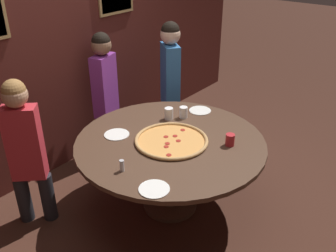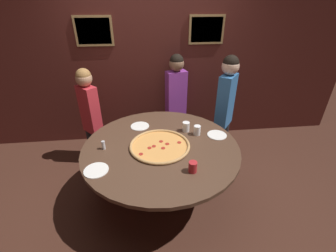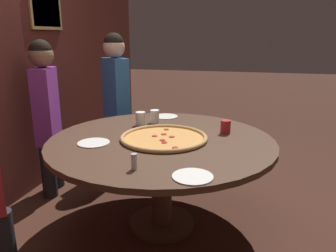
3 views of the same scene
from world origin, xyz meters
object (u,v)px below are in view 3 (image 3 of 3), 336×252
(drink_cup_near_right, at_px, (141,119))
(giant_pizza, at_px, (164,138))
(diner_side_left, at_px, (116,96))
(drink_cup_beside_pizza, at_px, (225,127))
(white_plate_far_back, at_px, (94,143))
(diner_far_right, at_px, (46,109))
(drink_cup_by_shaker, at_px, (155,116))
(dining_table, at_px, (161,153))
(white_plate_near_front, at_px, (193,177))
(white_plate_beside_cup, at_px, (166,116))
(condiment_shaker, at_px, (134,162))

(drink_cup_near_right, bearing_deg, giant_pizza, -138.81)
(giant_pizza, relative_size, diner_side_left, 0.43)
(drink_cup_beside_pizza, height_order, white_plate_far_back, drink_cup_beside_pizza)
(diner_far_right, bearing_deg, giant_pizza, 58.38)
(drink_cup_by_shaker, distance_m, white_plate_far_back, 0.72)
(dining_table, bearing_deg, diner_far_right, 74.34)
(giant_pizza, xyz_separation_m, drink_cup_near_right, (0.34, 0.30, 0.05))
(drink_cup_by_shaker, bearing_deg, white_plate_far_back, 158.26)
(giant_pizza, bearing_deg, drink_cup_near_right, 41.19)
(diner_far_right, bearing_deg, white_plate_far_back, 37.47)
(white_plate_near_front, height_order, diner_side_left, diner_side_left)
(drink_cup_beside_pizza, distance_m, white_plate_far_back, 1.03)
(giant_pizza, distance_m, drink_cup_beside_pizza, 0.51)
(drink_cup_by_shaker, xyz_separation_m, white_plate_far_back, (-0.67, 0.27, -0.05))
(drink_cup_near_right, relative_size, white_plate_beside_cup, 0.52)
(giant_pizza, distance_m, drink_cup_by_shaker, 0.50)
(dining_table, distance_m, white_plate_far_back, 0.52)
(drink_cup_near_right, distance_m, drink_cup_by_shaker, 0.15)
(giant_pizza, relative_size, white_plate_near_front, 2.86)
(diner_far_right, bearing_deg, drink_cup_by_shaker, 80.24)
(dining_table, xyz_separation_m, diner_far_right, (0.34, 1.20, 0.21))
(drink_cup_near_right, bearing_deg, drink_cup_by_shaker, -39.37)
(drink_cup_beside_pizza, xyz_separation_m, diner_side_left, (0.72, 1.23, 0.07))
(white_plate_far_back, bearing_deg, drink_cup_by_shaker, -21.74)
(drink_cup_beside_pizza, distance_m, diner_far_right, 1.66)
(condiment_shaker, relative_size, diner_side_left, 0.06)
(dining_table, distance_m, drink_cup_beside_pizza, 0.55)
(diner_side_left, bearing_deg, drink_cup_near_right, -14.53)
(condiment_shaker, bearing_deg, white_plate_far_back, 49.49)
(giant_pizza, bearing_deg, drink_cup_by_shaker, 24.06)
(dining_table, xyz_separation_m, drink_cup_by_shaker, (0.44, 0.18, 0.18))
(white_plate_near_front, relative_size, condiment_shaker, 2.37)
(dining_table, height_order, drink_cup_beside_pizza, drink_cup_beside_pizza)
(giant_pizza, bearing_deg, dining_table, 59.75)
(drink_cup_beside_pizza, bearing_deg, white_plate_beside_cup, 55.02)
(dining_table, bearing_deg, drink_cup_by_shaker, 22.20)
(giant_pizza, height_order, white_plate_beside_cup, giant_pizza)
(drink_cup_by_shaker, relative_size, diner_side_left, 0.08)
(drink_cup_beside_pizza, bearing_deg, drink_cup_near_right, 84.59)
(white_plate_near_front, bearing_deg, white_plate_far_back, 62.95)
(diner_side_left, bearing_deg, white_plate_far_back, -36.78)
(dining_table, height_order, white_plate_beside_cup, white_plate_beside_cup)
(white_plate_far_back, bearing_deg, giant_pizza, -65.47)
(white_plate_far_back, bearing_deg, drink_cup_near_right, -17.29)
(diner_far_right, bearing_deg, white_plate_beside_cup, 91.89)
(drink_cup_beside_pizza, bearing_deg, giant_pizza, 121.82)
(condiment_shaker, relative_size, diner_far_right, 0.07)
(drink_cup_near_right, height_order, drink_cup_by_shaker, drink_cup_near_right)
(diner_side_left, bearing_deg, giant_pizza, -13.13)
(drink_cup_beside_pizza, relative_size, condiment_shaker, 1.10)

